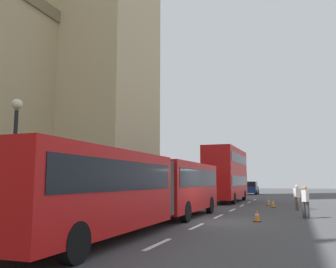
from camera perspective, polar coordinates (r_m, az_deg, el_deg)
The scene contains 11 objects.
ground_plane at distance 17.82m, azimuth 6.43°, elevation -13.74°, with size 160.00×160.00×0.00m, color #424244.
lane_centre_marking at distance 20.25m, azimuth 8.09°, elevation -12.94°, with size 39.00×0.16×0.01m.
articulated_bus at distance 15.57m, azimuth -3.40°, elevation -8.24°, with size 17.17×2.54×2.90m.
double_decker_bus at distance 33.96m, azimuth 9.36°, elevation -6.13°, with size 10.07×2.54×4.90m.
sedan_lead at distance 53.45m, azimuth 13.17°, elevation -8.43°, with size 4.40×1.86×1.85m.
traffic_cone_west at distance 18.05m, azimuth 14.09°, elevation -12.58°, with size 0.36×0.36×0.58m.
traffic_cone_middle at distance 27.87m, azimuth 16.48°, elevation -10.64°, with size 0.36×0.36×0.58m.
traffic_cone_east at distance 30.01m, azimuth 15.80°, elevation -10.42°, with size 0.36×0.36×0.58m.
street_lamp at distance 15.54m, azimuth -23.42°, elevation -2.80°, with size 0.44×0.44×5.27m.
pedestrian_near_cones at distance 20.32m, azimuth 21.17°, elevation -9.93°, with size 0.46×0.38×1.69m.
pedestrian_by_kerb at distance 25.70m, azimuth 20.00°, elevation -9.37°, with size 0.45×0.46×1.69m.
Camera 1 is at (-17.24, -4.09, 1.94)m, focal length 38.02 mm.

